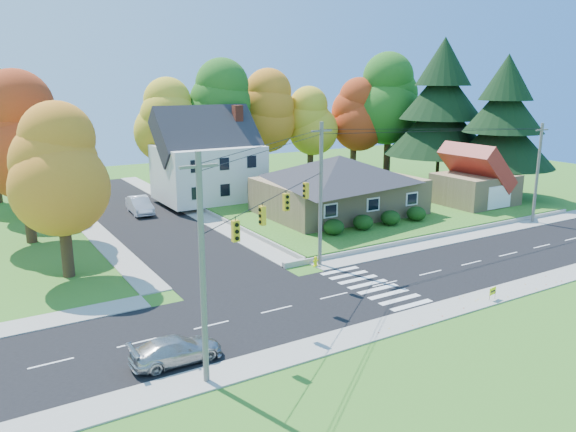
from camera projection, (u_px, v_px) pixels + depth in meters
name	position (u px, v px, depth m)	size (l,w,h in m)	color
ground	(385.00, 284.00, 35.85)	(120.00, 120.00, 0.00)	#3D7923
road_main	(385.00, 284.00, 35.84)	(90.00, 8.00, 0.02)	black
road_cross	(140.00, 216.00, 53.44)	(8.00, 44.00, 0.02)	black
sidewalk_north	(339.00, 262.00, 39.99)	(90.00, 2.00, 0.08)	#9C9A90
sidewalk_south	(443.00, 310.00, 31.68)	(90.00, 2.00, 0.08)	#9C9A90
lawn	(349.00, 200.00, 59.78)	(30.00, 30.00, 0.50)	#3D7923
ranch_house	(339.00, 183.00, 52.39)	(14.60, 10.60, 5.40)	tan
colonial_house	(208.00, 160.00, 58.06)	(10.40, 8.40, 9.60)	silver
garage	(476.00, 181.00, 56.20)	(7.30, 6.30, 4.60)	tan
hedge_row	(377.00, 220.00, 47.49)	(10.70, 1.70, 1.27)	#163A10
traffic_infrastructure	(372.00, 202.00, 35.68)	(38.10, 10.66, 10.00)	#666059
tree_lot_0	(168.00, 121.00, 61.13)	(6.72, 6.72, 12.51)	#3F2A19
tree_lot_1	(222.00, 108.00, 63.01)	(7.84, 7.84, 14.60)	#3F2A19
tree_lot_2	(264.00, 112.00, 67.01)	(7.28, 7.28, 13.56)	#3F2A19
tree_lot_3	(311.00, 121.00, 69.51)	(6.16, 6.16, 11.47)	#3F2A19
tree_lot_4	(354.00, 115.00, 71.54)	(6.72, 6.72, 12.51)	#3F2A19
tree_lot_5	(389.00, 99.00, 71.42)	(8.40, 8.40, 15.64)	#3F2A19
conifer_east_a	(441.00, 109.00, 65.48)	(12.80, 12.80, 16.96)	#3F2A19
conifer_east_b	(503.00, 122.00, 59.60)	(11.20, 11.20, 14.84)	#3F2A19
tree_west_0	(59.00, 170.00, 35.58)	(6.16, 6.16, 11.47)	#3F2A19
tree_west_1	(20.00, 136.00, 43.08)	(7.28, 7.28, 13.56)	#3F2A19
tree_west_2	(20.00, 134.00, 52.05)	(6.72, 6.72, 12.51)	#3F2A19
silver_sedan	(176.00, 350.00, 25.76)	(1.73, 4.26, 1.23)	#B1B1B1
white_car	(140.00, 205.00, 54.39)	(1.74, 5.00, 1.65)	#BAB9C5
fire_hydrant	(316.00, 262.00, 39.07)	(0.43, 0.34, 0.76)	#DEDC09
yard_sign	(493.00, 291.00, 32.99)	(0.66, 0.14, 0.82)	black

